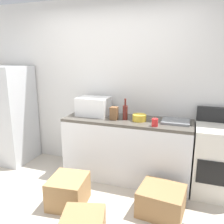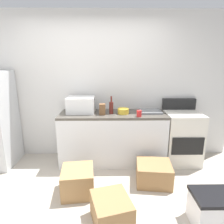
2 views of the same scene
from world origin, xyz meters
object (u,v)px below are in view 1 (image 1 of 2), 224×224
at_px(mixing_bowl, 139,118).
at_px(cardboard_box_large, 161,201).
at_px(refrigerator, 9,115).
at_px(coffee_mug, 155,122).
at_px(wine_bottle, 125,112).
at_px(microwave, 94,106).
at_px(knife_block, 114,113).
at_px(cardboard_box_medium, 68,191).
at_px(stove_oven, 218,160).

height_order(mixing_bowl, cardboard_box_large, mixing_bowl).
bearing_deg(mixing_bowl, refrigerator, -179.44).
relative_size(coffee_mug, cardboard_box_large, 0.20).
bearing_deg(wine_bottle, cardboard_box_large, -44.86).
bearing_deg(microwave, wine_bottle, -9.82).
relative_size(microwave, cardboard_box_large, 0.92).
height_order(wine_bottle, knife_block, wine_bottle).
bearing_deg(cardboard_box_large, cardboard_box_medium, -169.13).
bearing_deg(refrigerator, stove_oven, 0.97).
height_order(knife_block, cardboard_box_medium, knife_block).
xyz_separation_m(refrigerator, coffee_mug, (2.47, -0.16, 0.15)).
relative_size(knife_block, cardboard_box_medium, 0.40).
distance_m(stove_oven, cardboard_box_large, 0.96).
distance_m(coffee_mug, cardboard_box_large, 0.93).
height_order(mixing_bowl, cardboard_box_medium, mixing_bowl).
bearing_deg(microwave, cardboard_box_medium, -86.78).
xyz_separation_m(wine_bottle, cardboard_box_medium, (-0.47, -0.83, -0.83)).
xyz_separation_m(refrigerator, knife_block, (1.88, -0.03, 0.19)).
height_order(microwave, cardboard_box_large, microwave).
xyz_separation_m(refrigerator, cardboard_box_large, (2.65, -0.60, -0.65)).
distance_m(wine_bottle, coffee_mug, 0.48).
height_order(stove_oven, microwave, microwave).
relative_size(cardboard_box_large, cardboard_box_medium, 1.10).
distance_m(knife_block, cardboard_box_large, 1.27).
bearing_deg(mixing_bowl, knife_block, -171.22).
height_order(stove_oven, wine_bottle, wine_bottle).
xyz_separation_m(wine_bottle, mixing_bowl, (0.20, 0.01, -0.06)).
height_order(wine_bottle, mixing_bowl, wine_bottle).
height_order(microwave, knife_block, microwave).
bearing_deg(cardboard_box_large, microwave, 148.15).
bearing_deg(wine_bottle, cardboard_box_medium, -119.43).
height_order(stove_oven, mixing_bowl, stove_oven).
bearing_deg(knife_block, wine_bottle, 18.21).
bearing_deg(refrigerator, wine_bottle, 0.45).
relative_size(refrigerator, wine_bottle, 5.36).
relative_size(mixing_bowl, cardboard_box_medium, 0.42).
height_order(stove_oven, cardboard_box_medium, stove_oven).
relative_size(stove_oven, mixing_bowl, 5.79).
xyz_separation_m(stove_oven, mixing_bowl, (-1.04, -0.03, 0.48)).
xyz_separation_m(microwave, knife_block, (0.37, -0.14, -0.05)).
xyz_separation_m(coffee_mug, knife_block, (-0.59, 0.13, 0.04)).
height_order(coffee_mug, cardboard_box_medium, coffee_mug).
relative_size(stove_oven, microwave, 2.39).
bearing_deg(microwave, stove_oven, -1.65).
bearing_deg(cardboard_box_large, mixing_bowl, 123.91).
xyz_separation_m(mixing_bowl, cardboard_box_large, (0.42, -0.62, -0.79)).
height_order(refrigerator, cardboard_box_medium, refrigerator).
xyz_separation_m(microwave, cardboard_box_medium, (0.05, -0.92, -0.86)).
height_order(wine_bottle, coffee_mug, wine_bottle).
relative_size(wine_bottle, coffee_mug, 3.00).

